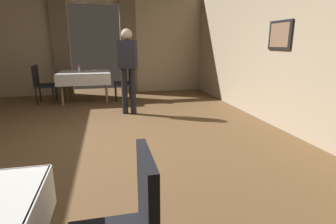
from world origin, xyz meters
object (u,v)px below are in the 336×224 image
chair_mid_right (126,80)px  flower_vase_mid (79,68)px  dining_table_mid (85,76)px  plate_mid_b (94,70)px  person_waiter_by_doorway (128,65)px  chair_mid_left (42,82)px

chair_mid_right → flower_vase_mid: size_ratio=4.99×
dining_table_mid → flower_vase_mid: (-0.12, -0.07, 0.20)m
dining_table_mid → plate_mid_b: plate_mid_b is taller
plate_mid_b → person_waiter_by_doorway: person_waiter_by_doorway is taller
chair_mid_left → flower_vase_mid: (0.90, -0.05, 0.34)m
flower_vase_mid → person_waiter_by_doorway: size_ratio=0.11×
plate_mid_b → chair_mid_right: bearing=-26.0°
dining_table_mid → plate_mid_b: size_ratio=5.33×
chair_mid_left → plate_mid_b: chair_mid_left is taller
plate_mid_b → person_waiter_by_doorway: (0.76, -1.83, 0.27)m
chair_mid_right → flower_vase_mid: (-1.13, 0.00, 0.34)m
dining_table_mid → plate_mid_b: (0.21, 0.32, 0.10)m
chair_mid_left → chair_mid_right: (2.03, -0.05, 0.00)m
plate_mid_b → person_waiter_by_doorway: size_ratio=0.14×
chair_mid_right → person_waiter_by_doorway: size_ratio=0.54×
dining_table_mid → person_waiter_by_doorway: size_ratio=0.74×
chair_mid_right → plate_mid_b: (-0.80, 0.39, 0.24)m
plate_mid_b → person_waiter_by_doorway: 2.00m
dining_table_mid → plate_mid_b: bearing=56.3°
chair_mid_left → plate_mid_b: size_ratio=3.92×
person_waiter_by_doorway → flower_vase_mid: bearing=127.1°
chair_mid_left → chair_mid_right: bearing=-1.5°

